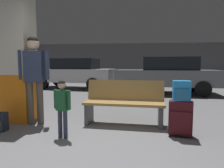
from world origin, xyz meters
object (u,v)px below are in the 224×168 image
object	(u,v)px
structural_pillar	(18,53)
bench	(124,103)
parked_car_near	(166,74)
child	(62,103)
adult	(34,71)
suitcase	(181,118)
parked_car_far	(74,73)
backpack_bright	(182,91)

from	to	relation	value
structural_pillar	bench	size ratio (longest dim) A/B	1.79
bench	parked_car_near	distance (m)	4.81
child	adult	size ratio (longest dim) A/B	0.54
suitcase	parked_car_far	bearing A→B (deg)	119.94
structural_pillar	parked_car_near	size ratio (longest dim) A/B	0.69
suitcase	parked_car_far	world-z (taller)	parked_car_far
bench	parked_car_near	xyz separation A→B (m)	(1.56, 4.54, 0.36)
structural_pillar	adult	world-z (taller)	structural_pillar
bench	child	size ratio (longest dim) A/B	1.70
structural_pillar	parked_car_far	distance (m)	6.02
suitcase	bench	bearing A→B (deg)	147.46
child	structural_pillar	bearing A→B (deg)	144.15
bench	parked_car_far	bearing A→B (deg)	115.30
structural_pillar	parked_car_near	distance (m)	5.94
adult	parked_car_near	xyz separation A→B (m)	(3.36, 4.73, -0.29)
backpack_bright	parked_car_far	size ratio (longest dim) A/B	0.08
backpack_bright	parked_car_far	distance (m)	7.61
structural_pillar	parked_car_near	xyz separation A→B (m)	(3.80, 4.52, -0.65)
structural_pillar	parked_car_far	bearing A→B (deg)	95.61
bench	adult	world-z (taller)	adult
structural_pillar	bench	distance (m)	2.46
bench	child	xyz separation A→B (m)	(-0.97, -0.90, 0.15)
structural_pillar	bench	xyz separation A→B (m)	(2.24, -0.02, -1.01)
suitcase	adult	size ratio (longest dim) A/B	0.34
structural_pillar	adult	distance (m)	0.61
structural_pillar	adult	bearing A→B (deg)	-25.51
structural_pillar	backpack_bright	world-z (taller)	structural_pillar
suitcase	adult	bearing A→B (deg)	171.17
structural_pillar	child	xyz separation A→B (m)	(1.27, -0.91, -0.86)
bench	parked_car_near	size ratio (longest dim) A/B	0.39
backpack_bright	bench	bearing A→B (deg)	147.46
adult	bench	bearing A→B (deg)	6.05
child	bench	bearing A→B (deg)	42.71
parked_car_near	parked_car_far	distance (m)	4.61
suitcase	adult	xyz separation A→B (m)	(-2.77, 0.43, 0.77)
parked_car_near	bench	bearing A→B (deg)	-109.00
parked_car_near	structural_pillar	bearing A→B (deg)	-130.04
backpack_bright	parked_car_far	world-z (taller)	parked_car_far
backpack_bright	parked_car_near	bearing A→B (deg)	83.51
parked_car_near	backpack_bright	bearing A→B (deg)	-96.49
suitcase	backpack_bright	size ratio (longest dim) A/B	1.78
structural_pillar	suitcase	bearing A→B (deg)	-11.26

